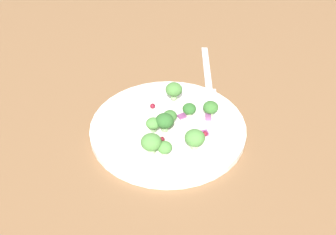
# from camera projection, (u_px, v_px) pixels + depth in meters

# --- Properties ---
(ground_plane) EXTENTS (1.80, 1.80, 0.02)m
(ground_plane) POSITION_uv_depth(u_px,v_px,m) (159.00, 150.00, 0.60)
(ground_plane) COLOR brown
(plate) EXTENTS (0.24, 0.24, 0.02)m
(plate) POSITION_uv_depth(u_px,v_px,m) (168.00, 127.00, 0.62)
(plate) COLOR white
(plate) RESTS_ON ground_plane
(dressing_pool) EXTENTS (0.14, 0.14, 0.00)m
(dressing_pool) POSITION_uv_depth(u_px,v_px,m) (168.00, 124.00, 0.62)
(dressing_pool) COLOR white
(dressing_pool) RESTS_ON plate
(broccoli_floret_0) EXTENTS (0.03, 0.03, 0.03)m
(broccoli_floret_0) POSITION_uv_depth(u_px,v_px,m) (151.00, 143.00, 0.55)
(broccoli_floret_0) COLOR #ADD18E
(broccoli_floret_0) RESTS_ON plate
(broccoli_floret_1) EXTENTS (0.02, 0.02, 0.02)m
(broccoli_floret_1) POSITION_uv_depth(u_px,v_px,m) (150.00, 125.00, 0.59)
(broccoli_floret_1) COLOR #8EB77A
(broccoli_floret_1) RESTS_ON plate
(broccoli_floret_2) EXTENTS (0.02, 0.02, 0.02)m
(broccoli_floret_2) POSITION_uv_depth(u_px,v_px,m) (170.00, 116.00, 0.61)
(broccoli_floret_2) COLOR #8EB77A
(broccoli_floret_2) RESTS_ON plate
(broccoli_floret_3) EXTENTS (0.02, 0.02, 0.02)m
(broccoli_floret_3) POSITION_uv_depth(u_px,v_px,m) (189.00, 109.00, 0.63)
(broccoli_floret_3) COLOR #ADD18E
(broccoli_floret_3) RESTS_ON plate
(broccoli_floret_4) EXTENTS (0.03, 0.03, 0.03)m
(broccoli_floret_4) POSITION_uv_depth(u_px,v_px,m) (174.00, 90.00, 0.65)
(broccoli_floret_4) COLOR #8EB77A
(broccoli_floret_4) RESTS_ON plate
(broccoli_floret_5) EXTENTS (0.03, 0.03, 0.03)m
(broccoli_floret_5) POSITION_uv_depth(u_px,v_px,m) (195.00, 138.00, 0.56)
(broccoli_floret_5) COLOR #9EC684
(broccoli_floret_5) RESTS_ON plate
(broccoli_floret_6) EXTENTS (0.02, 0.02, 0.02)m
(broccoli_floret_6) POSITION_uv_depth(u_px,v_px,m) (211.00, 108.00, 0.63)
(broccoli_floret_6) COLOR #ADD18E
(broccoli_floret_6) RESTS_ON plate
(broccoli_floret_7) EXTENTS (0.02, 0.02, 0.02)m
(broccoli_floret_7) POSITION_uv_depth(u_px,v_px,m) (165.00, 148.00, 0.56)
(broccoli_floret_7) COLOR #ADD18E
(broccoli_floret_7) RESTS_ON plate
(broccoli_floret_8) EXTENTS (0.03, 0.03, 0.03)m
(broccoli_floret_8) POSITION_uv_depth(u_px,v_px,m) (165.00, 121.00, 0.59)
(broccoli_floret_8) COLOR #8EB77A
(broccoli_floret_8) RESTS_ON plate
(cranberry_0) EXTENTS (0.01, 0.01, 0.01)m
(cranberry_0) POSITION_uv_depth(u_px,v_px,m) (153.00, 106.00, 0.65)
(cranberry_0) COLOR maroon
(cranberry_0) RESTS_ON plate
(cranberry_1) EXTENTS (0.01, 0.01, 0.01)m
(cranberry_1) POSITION_uv_depth(u_px,v_px,m) (163.00, 139.00, 0.58)
(cranberry_1) COLOR maroon
(cranberry_1) RESTS_ON plate
(cranberry_2) EXTENTS (0.01, 0.01, 0.01)m
(cranberry_2) POSITION_uv_depth(u_px,v_px,m) (205.00, 134.00, 0.59)
(cranberry_2) COLOR maroon
(cranberry_2) RESTS_ON plate
(onion_bit_0) EXTENTS (0.02, 0.01, 0.00)m
(onion_bit_0) POSITION_uv_depth(u_px,v_px,m) (155.00, 139.00, 0.58)
(onion_bit_0) COLOR #843D75
(onion_bit_0) RESTS_ON plate
(onion_bit_1) EXTENTS (0.01, 0.01, 0.00)m
(onion_bit_1) POSITION_uv_depth(u_px,v_px,m) (182.00, 116.00, 0.63)
(onion_bit_1) COLOR #843D75
(onion_bit_1) RESTS_ON plate
(onion_bit_2) EXTENTS (0.01, 0.02, 0.01)m
(onion_bit_2) POSITION_uv_depth(u_px,v_px,m) (208.00, 117.00, 0.62)
(onion_bit_2) COLOR #934C84
(onion_bit_2) RESTS_ON plate
(onion_bit_3) EXTENTS (0.01, 0.01, 0.00)m
(onion_bit_3) POSITION_uv_depth(u_px,v_px,m) (205.00, 133.00, 0.59)
(onion_bit_3) COLOR #843D75
(onion_bit_3) RESTS_ON plate
(fork) EXTENTS (0.12, 0.17, 0.01)m
(fork) POSITION_uv_depth(u_px,v_px,m) (208.00, 75.00, 0.74)
(fork) COLOR silver
(fork) RESTS_ON ground_plane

